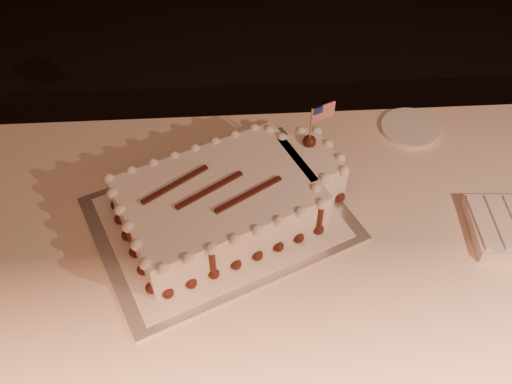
{
  "coord_description": "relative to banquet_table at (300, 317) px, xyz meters",
  "views": [
    {
      "loc": [
        -0.17,
        -0.16,
        1.74
      ],
      "look_at": [
        -0.12,
        0.64,
        0.84
      ],
      "focal_mm": 40.0,
      "sensor_mm": 36.0,
      "label": 1
    }
  ],
  "objects": [
    {
      "name": "doily",
      "position": [
        -0.2,
        0.04,
        0.38
      ],
      "size": [
        0.59,
        0.53,
        0.0
      ],
      "primitive_type": "cube",
      "rotation": [
        0.0,
        0.0,
        0.42
      ],
      "color": "white",
      "rests_on": "cake_board"
    },
    {
      "name": "cake_board",
      "position": [
        -0.2,
        0.04,
        0.38
      ],
      "size": [
        0.66,
        0.59,
        0.01
      ],
      "primitive_type": "cube",
      "rotation": [
        0.0,
        0.0,
        0.42
      ],
      "color": "white",
      "rests_on": "banquet_table"
    },
    {
      "name": "banquet_table",
      "position": [
        0.0,
        0.0,
        0.0
      ],
      "size": [
        2.4,
        0.8,
        0.75
      ],
      "primitive_type": "cube",
      "color": "#FFE3C5",
      "rests_on": "ground"
    },
    {
      "name": "side_plate",
      "position": [
        0.3,
        0.32,
        0.38
      ],
      "size": [
        0.15,
        0.15,
        0.01
      ],
      "primitive_type": "cylinder",
      "color": "white",
      "rests_on": "banquet_table"
    },
    {
      "name": "sheet_cake",
      "position": [
        -0.17,
        0.06,
        0.43
      ],
      "size": [
        0.53,
        0.41,
        0.2
      ],
      "color": "white",
      "rests_on": "doily"
    },
    {
      "name": "room_shell",
      "position": [
        0.0,
        -0.6,
        1.02
      ],
      "size": [
        6.1,
        8.1,
        2.9
      ],
      "color": "black",
      "rests_on": "ground"
    }
  ]
}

